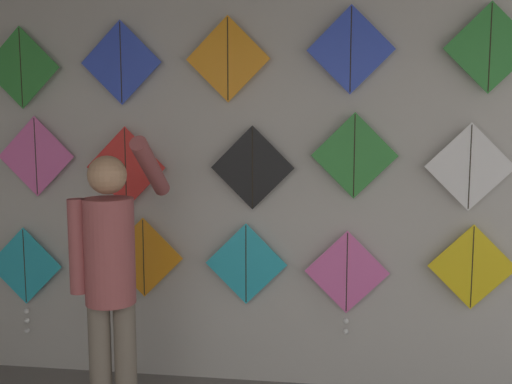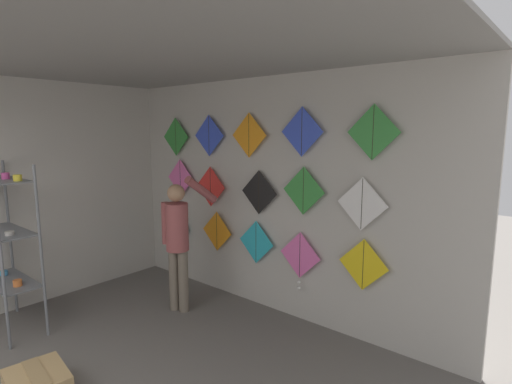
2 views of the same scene
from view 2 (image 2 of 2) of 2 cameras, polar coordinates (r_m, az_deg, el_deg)
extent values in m
cube|color=#BCB7AD|center=(4.91, 0.38, -0.35)|extent=(5.10, 0.06, 2.80)
cube|color=#BCB7AD|center=(5.60, -31.48, -0.52)|extent=(0.06, 4.75, 2.80)
cube|color=gray|center=(3.60, -21.62, 18.38)|extent=(5.10, 4.75, 0.04)
cylinder|color=slate|center=(4.66, -32.58, -8.36)|extent=(0.03, 0.03, 1.84)
cylinder|color=slate|center=(5.57, -31.69, -5.63)|extent=(0.03, 0.03, 1.84)
cylinder|color=slate|center=(4.77, -28.34, -7.63)|extent=(0.03, 0.03, 1.84)
cube|color=slate|center=(5.21, -31.75, -10.79)|extent=(0.88, 0.38, 0.01)
cube|color=slate|center=(5.07, -32.27, -4.81)|extent=(0.88, 0.38, 0.01)
cylinder|color=#3F8CBF|center=(5.43, -32.34, -9.75)|extent=(0.08, 0.08, 0.05)
cylinder|color=orange|center=(4.99, -30.91, -11.09)|extent=(0.09, 0.09, 0.07)
cylinder|color=#B2ADA3|center=(4.84, -31.75, -5.04)|extent=(0.09, 0.09, 0.04)
cylinder|color=#D84C99|center=(4.97, -32.17, 1.96)|extent=(0.08, 0.08, 0.07)
cylinder|color=yellow|center=(4.72, -30.92, 1.75)|extent=(0.08, 0.08, 0.06)
cylinder|color=#726656|center=(5.08, -11.62, -12.13)|extent=(0.12, 0.12, 0.76)
cylinder|color=#726656|center=(5.01, -10.33, -12.41)|extent=(0.12, 0.12, 0.76)
cylinder|color=#9E4C4C|center=(4.85, -11.21, -4.91)|extent=(0.27, 0.27, 0.57)
sphere|color=tan|center=(4.77, -11.36, -0.13)|extent=(0.21, 0.21, 0.21)
cylinder|color=#9E4C4C|center=(4.93, -12.79, -4.34)|extent=(0.10, 0.10, 0.51)
cylinder|color=#9E4C4C|center=(4.81, -7.84, 0.30)|extent=(0.10, 0.47, 0.37)
cube|color=#A08052|center=(4.00, -28.91, -21.65)|extent=(0.50, 0.20, 0.01)
cube|color=#28B2C6|center=(6.03, -11.26, -5.03)|extent=(0.54, 0.01, 0.54)
cylinder|color=black|center=(6.03, -11.27, -5.03)|extent=(0.01, 0.01, 0.51)
sphere|color=white|center=(6.11, -11.24, -7.94)|extent=(0.04, 0.04, 0.04)
sphere|color=white|center=(6.13, -11.22, -8.56)|extent=(0.04, 0.04, 0.04)
sphere|color=white|center=(6.15, -11.20, -9.18)|extent=(0.04, 0.04, 0.04)
cube|color=orange|center=(5.40, -5.61, -5.62)|extent=(0.54, 0.01, 0.54)
cylinder|color=black|center=(5.39, -5.63, -5.63)|extent=(0.01, 0.01, 0.51)
cube|color=#28B2C6|center=(4.95, 0.02, -7.18)|extent=(0.54, 0.01, 0.54)
cylinder|color=black|center=(4.95, 0.00, -7.18)|extent=(0.01, 0.01, 0.51)
cube|color=pink|center=(4.59, 6.29, -8.97)|extent=(0.54, 0.01, 0.54)
cylinder|color=black|center=(4.59, 6.28, -8.97)|extent=(0.01, 0.01, 0.51)
sphere|color=white|center=(4.69, 6.16, -12.69)|extent=(0.04, 0.04, 0.04)
sphere|color=white|center=(4.71, 6.14, -13.49)|extent=(0.04, 0.04, 0.04)
cube|color=yellow|center=(4.22, 15.07, -10.00)|extent=(0.54, 0.01, 0.54)
cylinder|color=black|center=(4.22, 15.05, -10.01)|extent=(0.01, 0.01, 0.51)
cube|color=pink|center=(5.81, -10.75, 1.98)|extent=(0.54, 0.01, 0.54)
cylinder|color=black|center=(5.81, -10.76, 1.98)|extent=(0.01, 0.01, 0.51)
cube|color=red|center=(5.35, -6.51, 0.78)|extent=(0.54, 0.01, 0.54)
cylinder|color=black|center=(5.35, -6.52, 0.78)|extent=(0.01, 0.01, 0.51)
cube|color=black|center=(4.79, 0.41, -0.05)|extent=(0.54, 0.01, 0.54)
cylinder|color=black|center=(4.78, 0.39, -0.06)|extent=(0.01, 0.01, 0.51)
cube|color=#338C38|center=(4.40, 6.80, 0.17)|extent=(0.54, 0.01, 0.54)
cylinder|color=black|center=(4.40, 6.78, 0.16)|extent=(0.01, 0.01, 0.51)
cube|color=white|center=(4.08, 14.90, -1.66)|extent=(0.54, 0.01, 0.54)
cylinder|color=black|center=(4.08, 14.89, -1.67)|extent=(0.01, 0.01, 0.51)
cube|color=#338C38|center=(5.83, -11.39, 7.73)|extent=(0.54, 0.01, 0.54)
cylinder|color=black|center=(5.83, -11.40, 7.73)|extent=(0.01, 0.01, 0.51)
cube|color=blue|center=(5.31, -6.73, 8.00)|extent=(0.54, 0.01, 0.54)
cylinder|color=black|center=(5.31, -6.75, 8.00)|extent=(0.01, 0.01, 0.51)
cube|color=orange|center=(4.83, -1.01, 8.11)|extent=(0.54, 0.01, 0.54)
cylinder|color=black|center=(4.83, -1.03, 8.11)|extent=(0.01, 0.01, 0.51)
cube|color=blue|center=(4.37, 6.57, 8.55)|extent=(0.54, 0.01, 0.54)
cylinder|color=black|center=(4.37, 6.56, 8.55)|extent=(0.01, 0.01, 0.51)
cube|color=#338C38|center=(3.98, 16.40, 8.20)|extent=(0.54, 0.01, 0.54)
cylinder|color=black|center=(3.98, 16.38, 8.20)|extent=(0.01, 0.01, 0.51)
camera|label=1|loc=(2.56, -47.45, -4.40)|focal=40.00mm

